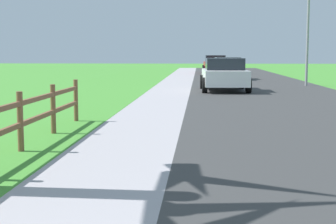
% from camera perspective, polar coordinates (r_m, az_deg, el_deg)
% --- Properties ---
extents(ground_plane, '(120.00, 120.00, 0.00)m').
position_cam_1_polar(ground_plane, '(26.06, 2.59, 2.68)').
color(ground_plane, '#469233').
extents(road_asphalt, '(7.00, 66.00, 0.01)m').
position_cam_1_polar(road_asphalt, '(28.22, 9.80, 2.90)').
color(road_asphalt, '#393939').
rests_on(road_asphalt, ground).
extents(curb_concrete, '(6.00, 66.00, 0.01)m').
position_cam_1_polar(curb_concrete, '(28.27, -3.44, 2.99)').
color(curb_concrete, '#A7A1A6').
rests_on(curb_concrete, ground).
extents(grass_verge, '(5.00, 66.00, 0.00)m').
position_cam_1_polar(grass_verge, '(28.49, -6.44, 2.99)').
color(grass_verge, '#469233').
rests_on(grass_verge, ground).
extents(parked_suv_white, '(2.27, 4.51, 1.53)m').
position_cam_1_polar(parked_suv_white, '(24.24, 6.27, 4.16)').
color(parked_suv_white, white).
rests_on(parked_suv_white, ground).
extents(parked_car_beige, '(2.17, 4.36, 1.48)m').
position_cam_1_polar(parked_car_beige, '(35.21, 6.62, 4.87)').
color(parked_car_beige, '#C6B793').
rests_on(parked_car_beige, ground).
extents(parked_car_red, '(2.22, 4.80, 1.57)m').
position_cam_1_polar(parked_car_red, '(45.24, 5.26, 5.31)').
color(parked_car_red, maroon).
rests_on(parked_car_red, ground).
extents(street_lamp, '(1.17, 0.20, 6.28)m').
position_cam_1_polar(street_lamp, '(28.81, 15.54, 10.26)').
color(street_lamp, gray).
rests_on(street_lamp, ground).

